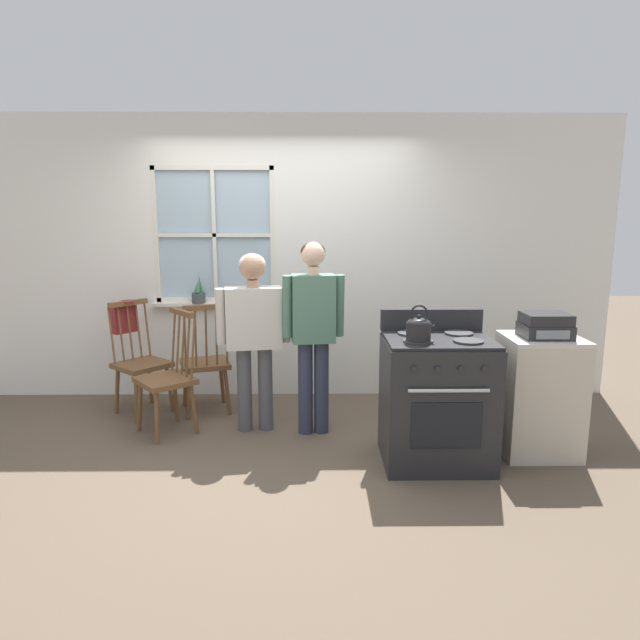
# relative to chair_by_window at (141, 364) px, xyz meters

# --- Properties ---
(ground_plane) EXTENTS (16.00, 16.00, 0.00)m
(ground_plane) POSITION_rel_chair_by_window_xyz_m (1.26, -0.87, -0.45)
(ground_plane) COLOR brown
(wall_back) EXTENTS (6.40, 0.16, 2.70)m
(wall_back) POSITION_rel_chair_by_window_xyz_m (1.30, 0.53, 0.88)
(wall_back) COLOR silver
(wall_back) RESTS_ON ground_plane
(chair_by_window) EXTENTS (0.58, 0.58, 1.02)m
(chair_by_window) POSITION_rel_chair_by_window_xyz_m (0.00, 0.00, 0.00)
(chair_by_window) COLOR brown
(chair_by_window) RESTS_ON ground_plane
(chair_near_wall) EXTENTS (0.57, 0.58, 1.02)m
(chair_near_wall) POSITION_rel_chair_by_window_xyz_m (0.37, -0.48, 0.00)
(chair_near_wall) COLOR brown
(chair_near_wall) RESTS_ON ground_plane
(chair_center_cluster) EXTENTS (0.52, 0.51, 1.02)m
(chair_center_cluster) POSITION_rel_chair_by_window_xyz_m (0.58, -0.00, 0.00)
(chair_center_cluster) COLOR brown
(chair_center_cluster) RESTS_ON ground_plane
(person_elderly_left) EXTENTS (0.61, 0.28, 1.48)m
(person_elderly_left) POSITION_rel_chair_by_window_xyz_m (1.07, -0.44, 0.45)
(person_elderly_left) COLOR #4C4C51
(person_elderly_left) RESTS_ON ground_plane
(person_teen_center) EXTENTS (0.50, 0.24, 1.57)m
(person_teen_center) POSITION_rel_chair_by_window_xyz_m (1.56, -0.51, 0.48)
(person_teen_center) COLOR #2D3347
(person_teen_center) RESTS_ON ground_plane
(stove) EXTENTS (0.77, 0.68, 1.08)m
(stove) POSITION_rel_chair_by_window_xyz_m (2.45, -1.06, 0.02)
(stove) COLOR #232326
(stove) RESTS_ON ground_plane
(kettle) EXTENTS (0.21, 0.17, 0.25)m
(kettle) POSITION_rel_chair_by_window_xyz_m (2.28, -1.20, 0.57)
(kettle) COLOR black
(kettle) RESTS_ON stove
(potted_plant) EXTENTS (0.13, 0.13, 0.28)m
(potted_plant) POSITION_rel_chair_by_window_xyz_m (0.46, 0.44, 0.56)
(potted_plant) COLOR #42474C
(potted_plant) RESTS_ON wall_back
(handbag) EXTENTS (0.25, 0.25, 0.31)m
(handbag) POSITION_rel_chair_by_window_xyz_m (-0.17, 0.16, 0.39)
(handbag) COLOR maroon
(handbag) RESTS_ON chair_by_window
(side_counter) EXTENTS (0.55, 0.50, 0.90)m
(side_counter) POSITION_rel_chair_by_window_xyz_m (3.25, -0.92, -0.00)
(side_counter) COLOR beige
(side_counter) RESTS_ON ground_plane
(stereo) EXTENTS (0.34, 0.29, 0.18)m
(stereo) POSITION_rel_chair_by_window_xyz_m (3.25, -0.94, 0.53)
(stereo) COLOR #232326
(stereo) RESTS_ON side_counter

